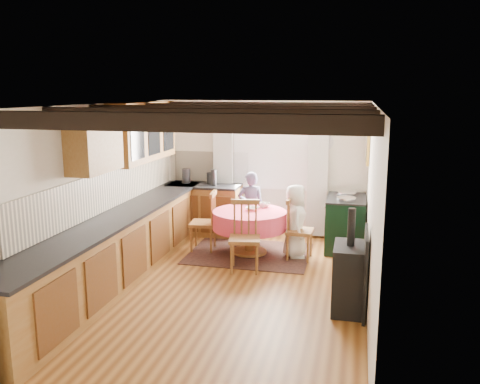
% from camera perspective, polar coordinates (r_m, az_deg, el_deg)
% --- Properties ---
extents(floor, '(3.60, 5.50, 0.00)m').
position_cam_1_polar(floor, '(6.74, -1.60, -10.96)').
color(floor, '#9F682D').
rests_on(floor, ground).
extents(ceiling, '(3.60, 5.50, 0.00)m').
position_cam_1_polar(ceiling, '(6.23, -1.72, 9.88)').
color(ceiling, white).
rests_on(ceiling, ground).
extents(wall_back, '(3.60, 0.00, 2.40)m').
position_cam_1_polar(wall_back, '(9.02, 2.86, 2.71)').
color(wall_back, silver).
rests_on(wall_back, ground).
extents(wall_front, '(3.60, 0.00, 2.40)m').
position_cam_1_polar(wall_front, '(3.90, -12.28, -9.44)').
color(wall_front, silver).
rests_on(wall_front, ground).
extents(wall_left, '(0.00, 5.50, 2.40)m').
position_cam_1_polar(wall_left, '(7.06, -15.92, -0.19)').
color(wall_left, silver).
rests_on(wall_left, ground).
extents(wall_right, '(0.00, 5.50, 2.40)m').
position_cam_1_polar(wall_right, '(6.18, 14.70, -1.75)').
color(wall_right, silver).
rests_on(wall_right, ground).
extents(beam_a, '(3.60, 0.16, 0.16)m').
position_cam_1_polar(beam_a, '(4.34, -8.63, 7.87)').
color(beam_a, black).
rests_on(beam_a, ceiling).
extents(beam_b, '(3.60, 0.16, 0.16)m').
position_cam_1_polar(beam_b, '(5.28, -4.56, 8.58)').
color(beam_b, black).
rests_on(beam_b, ceiling).
extents(beam_c, '(3.60, 0.16, 0.16)m').
position_cam_1_polar(beam_c, '(6.24, -1.71, 9.05)').
color(beam_c, black).
rests_on(beam_c, ceiling).
extents(beam_d, '(3.60, 0.16, 0.16)m').
position_cam_1_polar(beam_d, '(7.21, 0.37, 9.39)').
color(beam_d, black).
rests_on(beam_d, ceiling).
extents(beam_e, '(3.60, 0.16, 0.16)m').
position_cam_1_polar(beam_e, '(8.18, 1.96, 9.63)').
color(beam_e, black).
rests_on(beam_e, ceiling).
extents(splash_left, '(0.02, 4.50, 0.55)m').
position_cam_1_polar(splash_left, '(7.30, -14.65, 0.26)').
color(splash_left, beige).
rests_on(splash_left, wall_left).
extents(splash_back, '(1.40, 0.02, 0.55)m').
position_cam_1_polar(splash_back, '(9.23, -3.29, 2.91)').
color(splash_back, beige).
rests_on(splash_back, wall_back).
extents(base_cabinet_left, '(0.60, 5.30, 0.88)m').
position_cam_1_polar(base_cabinet_left, '(7.11, -13.46, -6.32)').
color(base_cabinet_left, olive).
rests_on(base_cabinet_left, floor).
extents(base_cabinet_back, '(1.30, 0.60, 0.88)m').
position_cam_1_polar(base_cabinet_back, '(9.13, -4.03, -2.06)').
color(base_cabinet_back, olive).
rests_on(base_cabinet_back, floor).
extents(worktop_left, '(0.64, 5.30, 0.04)m').
position_cam_1_polar(worktop_left, '(6.97, -13.49, -2.73)').
color(worktop_left, black).
rests_on(worktop_left, base_cabinet_left).
extents(worktop_back, '(1.30, 0.64, 0.04)m').
position_cam_1_polar(worktop_back, '(9.02, -4.11, 0.76)').
color(worktop_back, black).
rests_on(worktop_back, base_cabinet_back).
extents(wall_cabinet_glass, '(0.34, 1.80, 0.90)m').
position_cam_1_polar(wall_cabinet_glass, '(7.94, -10.92, 6.77)').
color(wall_cabinet_glass, olive).
rests_on(wall_cabinet_glass, wall_left).
extents(wall_cabinet_solid, '(0.34, 0.90, 0.70)m').
position_cam_1_polar(wall_cabinet_solid, '(6.61, -16.23, 5.18)').
color(wall_cabinet_solid, olive).
rests_on(wall_cabinet_solid, wall_left).
extents(window_frame, '(1.34, 0.03, 1.54)m').
position_cam_1_polar(window_frame, '(8.94, 3.50, 5.21)').
color(window_frame, white).
rests_on(window_frame, wall_back).
extents(window_pane, '(1.20, 0.01, 1.40)m').
position_cam_1_polar(window_pane, '(8.94, 3.50, 5.21)').
color(window_pane, white).
rests_on(window_pane, wall_back).
extents(curtain_left, '(0.35, 0.10, 2.10)m').
position_cam_1_polar(curtain_left, '(9.11, -1.91, 2.17)').
color(curtain_left, silver).
rests_on(curtain_left, wall_back).
extents(curtain_right, '(0.35, 0.10, 2.10)m').
position_cam_1_polar(curtain_right, '(8.82, 8.81, 1.73)').
color(curtain_right, silver).
rests_on(curtain_right, wall_back).
extents(curtain_rod, '(2.00, 0.03, 0.03)m').
position_cam_1_polar(curtain_rod, '(8.81, 3.45, 9.03)').
color(curtain_rod, black).
rests_on(curtain_rod, wall_back).
extents(wall_picture, '(0.04, 0.50, 0.60)m').
position_cam_1_polar(wall_picture, '(8.37, 14.37, 5.13)').
color(wall_picture, gold).
rests_on(wall_picture, wall_right).
extents(wall_plate, '(0.30, 0.02, 0.30)m').
position_cam_1_polar(wall_plate, '(8.80, 9.62, 5.63)').
color(wall_plate, silver).
rests_on(wall_plate, wall_back).
extents(rug, '(1.90, 1.48, 0.01)m').
position_cam_1_polar(rug, '(8.10, 1.08, -7.00)').
color(rug, brown).
rests_on(rug, floor).
extents(dining_table, '(1.17, 1.17, 0.70)m').
position_cam_1_polar(dining_table, '(7.99, 1.09, -4.65)').
color(dining_table, '#EB4155').
rests_on(dining_table, floor).
extents(chair_near, '(0.52, 0.53, 1.03)m').
position_cam_1_polar(chair_near, '(7.22, 0.53, -5.09)').
color(chair_near, brown).
rests_on(chair_near, floor).
extents(chair_left, '(0.48, 0.46, 0.98)m').
position_cam_1_polar(chair_left, '(8.17, -4.22, -3.31)').
color(chair_left, brown).
rests_on(chair_left, floor).
extents(chair_right, '(0.45, 0.43, 0.96)m').
position_cam_1_polar(chair_right, '(7.79, 6.81, -4.18)').
color(chair_right, brown).
rests_on(chair_right, floor).
extents(aga_range, '(0.62, 0.96, 0.89)m').
position_cam_1_polar(aga_range, '(8.40, 11.91, -3.46)').
color(aga_range, black).
rests_on(aga_range, floor).
extents(cast_iron_stove, '(0.37, 0.62, 1.25)m').
position_cam_1_polar(cast_iron_stove, '(6.06, 12.38, -7.57)').
color(cast_iron_stove, black).
rests_on(cast_iron_stove, floor).
extents(child_far, '(0.50, 0.39, 1.23)m').
position_cam_1_polar(child_far, '(8.55, 1.23, -1.75)').
color(child_far, '#484764').
rests_on(child_far, floor).
extents(child_right, '(0.48, 0.63, 1.16)m').
position_cam_1_polar(child_right, '(7.85, 6.28, -3.33)').
color(child_right, white).
rests_on(child_right, floor).
extents(bowl_a, '(0.26, 0.26, 0.05)m').
position_cam_1_polar(bowl_a, '(7.97, 1.42, -1.90)').
color(bowl_a, silver).
rests_on(bowl_a, dining_table).
extents(bowl_b, '(0.28, 0.28, 0.06)m').
position_cam_1_polar(bowl_b, '(8.19, 2.72, -1.48)').
color(bowl_b, silver).
rests_on(bowl_b, dining_table).
extents(cup, '(0.11, 0.11, 0.09)m').
position_cam_1_polar(cup, '(8.13, 2.59, -1.50)').
color(cup, silver).
rests_on(cup, dining_table).
extents(canister_tall, '(0.15, 0.15, 0.26)m').
position_cam_1_polar(canister_tall, '(9.14, -6.14, 1.83)').
color(canister_tall, '#262628').
rests_on(canister_tall, worktop_back).
extents(canister_wide, '(0.18, 0.18, 0.20)m').
position_cam_1_polar(canister_wide, '(9.07, -3.25, 1.60)').
color(canister_wide, '#262628').
rests_on(canister_wide, worktop_back).
extents(canister_slim, '(0.10, 0.10, 0.28)m').
position_cam_1_polar(canister_slim, '(8.87, -3.00, 1.65)').
color(canister_slim, '#262628').
rests_on(canister_slim, worktop_back).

